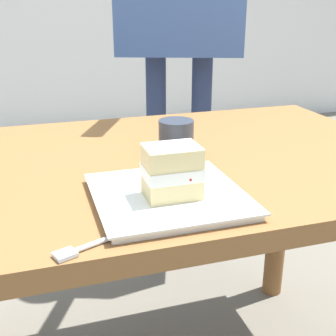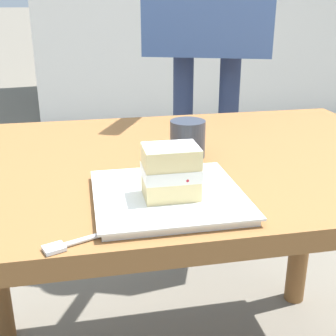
{
  "view_description": "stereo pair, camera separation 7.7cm",
  "coord_description": "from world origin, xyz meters",
  "px_view_note": "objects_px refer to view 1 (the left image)",
  "views": [
    {
      "loc": [
        0.29,
        0.91,
        1.04
      ],
      "look_at": [
        0.07,
        0.23,
        0.76
      ],
      "focal_mm": 47.36,
      "sensor_mm": 36.0,
      "label": 1
    },
    {
      "loc": [
        0.21,
        0.93,
        1.04
      ],
      "look_at": [
        0.07,
        0.23,
        0.76
      ],
      "focal_mm": 47.36,
      "sensor_mm": 36.0,
      "label": 2
    }
  ],
  "objects_px": {
    "cake_slice": "(172,172)",
    "dessert_fork": "(101,241)",
    "coffee_cup": "(177,138)",
    "dessert_plate": "(168,196)",
    "patio_table": "(169,202)"
  },
  "relations": [
    {
      "from": "coffee_cup",
      "to": "cake_slice",
      "type": "bearing_deg",
      "value": 69.6
    },
    {
      "from": "patio_table",
      "to": "cake_slice",
      "type": "relative_size",
      "value": 12.02
    },
    {
      "from": "cake_slice",
      "to": "dessert_fork",
      "type": "distance_m",
      "value": 0.18
    },
    {
      "from": "dessert_fork",
      "to": "coffee_cup",
      "type": "distance_m",
      "value": 0.41
    },
    {
      "from": "patio_table",
      "to": "coffee_cup",
      "type": "xyz_separation_m",
      "value": [
        -0.02,
        0.0,
        0.16
      ]
    },
    {
      "from": "dessert_plate",
      "to": "coffee_cup",
      "type": "relative_size",
      "value": 3.14
    },
    {
      "from": "dessert_plate",
      "to": "patio_table",
      "type": "bearing_deg",
      "value": -108.05
    },
    {
      "from": "dessert_plate",
      "to": "dessert_fork",
      "type": "relative_size",
      "value": 1.59
    },
    {
      "from": "patio_table",
      "to": "dessert_fork",
      "type": "distance_m",
      "value": 0.42
    },
    {
      "from": "coffee_cup",
      "to": "dessert_fork",
      "type": "bearing_deg",
      "value": 55.73
    },
    {
      "from": "patio_table",
      "to": "coffee_cup",
      "type": "height_order",
      "value": "coffee_cup"
    },
    {
      "from": "patio_table",
      "to": "dessert_plate",
      "type": "relative_size",
      "value": 4.38
    },
    {
      "from": "patio_table",
      "to": "dessert_fork",
      "type": "bearing_deg",
      "value": 58.07
    },
    {
      "from": "patio_table",
      "to": "coffee_cup",
      "type": "bearing_deg",
      "value": 163.24
    },
    {
      "from": "dessert_plate",
      "to": "cake_slice",
      "type": "relative_size",
      "value": 2.75
    }
  ]
}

